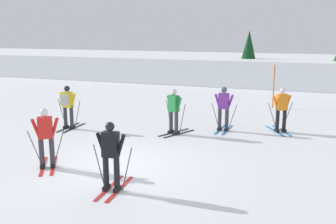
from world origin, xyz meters
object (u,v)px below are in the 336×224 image
object	(u,v)px
skier_yellow	(68,105)
skier_black	(111,155)
skier_orange	(281,109)
skier_purple	(224,108)
skier_green	(174,110)
skier_red	(46,136)
conifer_far_left	(249,52)
trail_marker_pole	(274,87)

from	to	relation	value
skier_yellow	skier_black	distance (m)	6.44
skier_orange	skier_purple	bearing A→B (deg)	-165.77
skier_yellow	skier_purple	distance (m)	6.03
skier_green	skier_black	size ratio (longest dim) A/B	1.00
skier_orange	skier_black	xyz separation A→B (m)	(-3.45, -7.00, 0.00)
skier_green	skier_yellow	size ratio (longest dim) A/B	1.00
skier_red	conifer_far_left	world-z (taller)	conifer_far_left
skier_red	conifer_far_left	distance (m)	19.73
skier_yellow	skier_purple	xyz separation A→B (m)	(5.77, 1.77, -0.04)
skier_purple	conifer_far_left	size ratio (longest dim) A/B	0.45
skier_orange	skier_yellow	xyz separation A→B (m)	(-7.86, -2.30, 0.04)
skier_green	skier_yellow	xyz separation A→B (m)	(-4.14, -0.68, 0.04)
skier_yellow	skier_purple	size ratio (longest dim) A/B	1.00
trail_marker_pole	skier_black	bearing A→B (deg)	-103.33
skier_red	skier_purple	xyz separation A→B (m)	(3.81, 5.67, -0.00)
skier_orange	skier_red	xyz separation A→B (m)	(-5.90, -6.20, -0.00)
skier_purple	skier_green	bearing A→B (deg)	-146.06
skier_orange	trail_marker_pole	bearing A→B (deg)	97.96
skier_black	skier_red	bearing A→B (deg)	162.01
skier_yellow	trail_marker_pole	distance (m)	10.08
skier_orange	skier_black	world-z (taller)	same
skier_orange	skier_red	bearing A→B (deg)	-133.57
skier_yellow	skier_red	xyz separation A→B (m)	(1.96, -3.90, -0.04)
skier_purple	skier_red	bearing A→B (deg)	-123.89
trail_marker_pole	conifer_far_left	world-z (taller)	conifer_far_left
skier_orange	skier_green	size ratio (longest dim) A/B	1.00
skier_orange	skier_green	xyz separation A→B (m)	(-3.72, -1.63, 0.00)
skier_green	skier_black	world-z (taller)	same
conifer_far_left	skier_green	bearing A→B (deg)	-92.20
skier_green	trail_marker_pole	size ratio (longest dim) A/B	0.80
skier_orange	conifer_far_left	size ratio (longest dim) A/B	0.45
skier_green	skier_red	world-z (taller)	same
skier_green	trail_marker_pole	world-z (taller)	trail_marker_pole
skier_purple	trail_marker_pole	size ratio (longest dim) A/B	0.80
skier_black	trail_marker_pole	xyz separation A→B (m)	(2.78, 11.75, 0.16)
skier_black	conifer_far_left	world-z (taller)	conifer_far_left
skier_green	skier_orange	bearing A→B (deg)	23.62
skier_red	skier_purple	bearing A→B (deg)	56.11
conifer_far_left	trail_marker_pole	bearing A→B (deg)	-73.78
skier_red	skier_black	xyz separation A→B (m)	(2.45, -0.80, 0.00)
skier_purple	conifer_far_left	bearing A→B (deg)	94.37
skier_orange	skier_black	size ratio (longest dim) A/B	1.00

